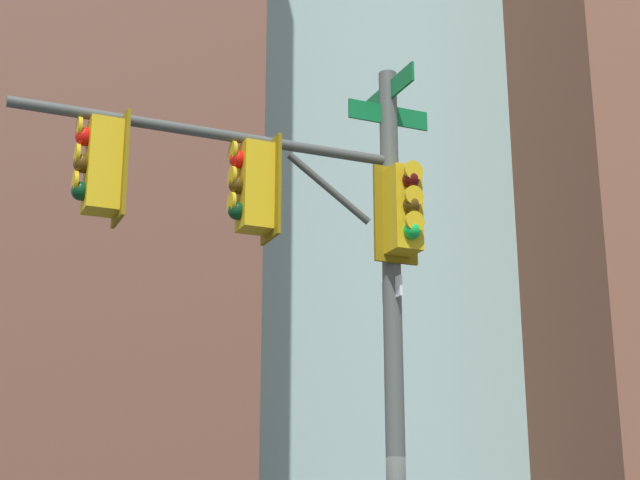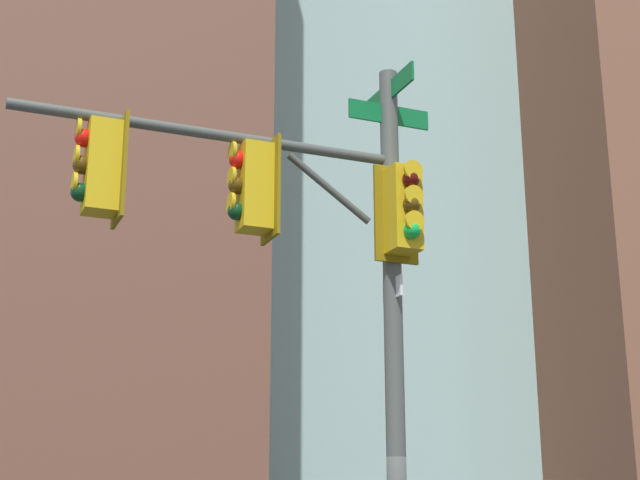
% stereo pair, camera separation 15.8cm
% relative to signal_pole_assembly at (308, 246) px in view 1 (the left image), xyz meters
% --- Properties ---
extents(signal_pole_assembly, '(4.85, 1.44, 7.09)m').
position_rel_signal_pole_assembly_xyz_m(signal_pole_assembly, '(0.00, 0.00, 0.00)').
color(signal_pole_assembly, '#4C514C').
rests_on(signal_pole_assembly, ground_plane).
extents(building_brick_nearside, '(18.53, 14.93, 40.41)m').
position_rel_signal_pole_assembly_xyz_m(building_brick_nearside, '(-6.26, 27.36, 15.44)').
color(building_brick_nearside, brown).
rests_on(building_brick_nearside, ground_plane).
extents(building_brick_farside, '(16.43, 18.15, 30.15)m').
position_rel_signal_pole_assembly_xyz_m(building_brick_farside, '(4.22, 64.89, 10.32)').
color(building_brick_farside, brown).
rests_on(building_brick_farside, ground_plane).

